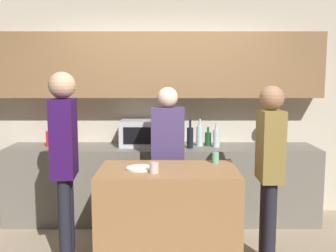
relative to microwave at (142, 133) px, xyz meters
name	(u,v)px	position (x,y,z in m)	size (l,w,h in m)	color
back_wall	(162,90)	(0.23, 0.21, 0.50)	(6.40, 0.40, 2.70)	beige
back_counter	(162,183)	(0.23, -0.06, -0.59)	(3.60, 0.62, 0.88)	#6B665B
kitchen_island	(168,217)	(0.30, -1.18, -0.59)	(1.23, 0.72, 0.89)	#996B42
microwave	(142,133)	(0.00, 0.00, 0.00)	(0.52, 0.39, 0.30)	#B7BABC
toaster	(59,138)	(-0.99, 0.00, -0.06)	(0.26, 0.16, 0.18)	#B21E19
potted_plant	(272,129)	(1.53, 0.00, 0.05)	(0.14, 0.14, 0.39)	#333D4C
bottle_0	(190,137)	(0.55, -0.16, -0.02)	(0.07, 0.07, 0.33)	black
bottle_1	(200,136)	(0.67, -0.01, -0.03)	(0.08, 0.08, 0.32)	silver
bottle_2	(208,139)	(0.77, -0.01, -0.06)	(0.08, 0.08, 0.22)	#194723
bottle_3	(216,138)	(0.86, -0.09, -0.04)	(0.08, 0.08, 0.28)	silver
plate_on_island	(140,168)	(0.06, -1.18, -0.14)	(0.26, 0.26, 0.01)	white
cup_0	(154,168)	(0.18, -1.33, -0.10)	(0.08, 0.08, 0.09)	beige
cup_1	(215,158)	(0.75, -0.95, -0.09)	(0.06, 0.06, 0.10)	#69AF95
person_left	(168,150)	(0.30, -0.56, -0.09)	(0.34, 0.21, 1.59)	black
person_center	(270,161)	(1.20, -1.19, -0.07)	(0.21, 0.34, 1.62)	black
person_right	(64,153)	(-0.59, -1.26, 0.01)	(0.23, 0.36, 1.74)	black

